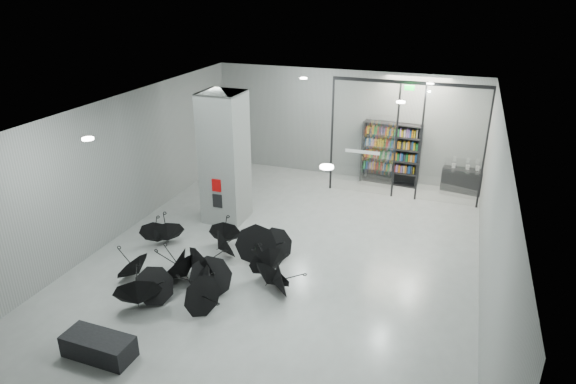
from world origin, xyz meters
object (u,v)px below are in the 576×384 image
(bench, at_px, (99,346))
(umbrella_cluster, at_px, (206,269))
(bookshelf, at_px, (391,153))
(shop_counter, at_px, (463,180))
(column, at_px, (225,158))

(bench, height_order, umbrella_cluster, umbrella_cluster)
(bench, relative_size, umbrella_cluster, 0.28)
(bookshelf, xyz_separation_m, shop_counter, (2.59, 0.05, -0.72))
(bench, distance_m, shop_counter, 13.11)
(bench, height_order, bookshelf, bookshelf)
(shop_counter, bearing_deg, column, -134.59)
(column, relative_size, bookshelf, 1.76)
(bench, distance_m, umbrella_cluster, 3.27)
(bookshelf, bearing_deg, column, -126.68)
(bookshelf, height_order, shop_counter, bookshelf)
(column, height_order, shop_counter, column)
(column, xyz_separation_m, shop_counter, (6.89, 4.80, -1.58))
(column, height_order, bench, column)
(column, bearing_deg, shop_counter, 34.87)
(shop_counter, bearing_deg, umbrella_cluster, -114.92)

